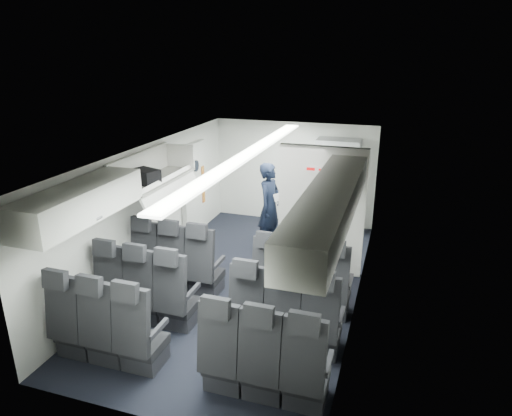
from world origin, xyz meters
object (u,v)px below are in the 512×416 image
Objects in this scene: galley_unit at (336,186)px; flight_attendant at (270,207)px; carry_on_bag at (146,177)px; seat_row_mid at (212,307)px; seat_row_rear at (181,348)px; boarding_door at (194,190)px; seat_row_front at (236,276)px.

flight_attendant is (-1.02, -1.29, -0.13)m from galley_unit.
seat_row_mid is at bearing -14.30° from carry_on_bag.
boarding_door is at bearing 112.87° from seat_row_rear.
boarding_door is at bearing 118.77° from seat_row_mid.
seat_row_mid is 1.75× the size of galley_unit.
carry_on_bag is (-1.43, 0.95, 1.37)m from seat_row_mid.
boarding_door is (-1.64, 3.89, 0.55)m from seat_row_rear.
seat_row_front is 1.00× the size of seat_row_mid.
galley_unit reaches higher than seat_row_mid.
seat_row_front is 2.01m from flight_attendant.
boarding_door is 1.13× the size of flight_attendant.
flight_attendant is (-0.07, 3.77, 0.42)m from seat_row_rear.
carry_on_bag reaches higher than seat_row_rear.
boarding_door reaches higher than seat_row_rear.
flight_attendant is 2.53m from carry_on_bag.
seat_row_front is at bearing 90.00° from seat_row_mid.
flight_attendant reaches higher than seat_row_rear.
seat_row_rear is 2.03× the size of flight_attendant.
seat_row_front is at bearing 17.38° from carry_on_bag.
flight_attendant is (-0.07, 2.87, 0.42)m from seat_row_mid.
seat_row_rear is 8.46× the size of carry_on_bag.
seat_row_front is 2.03× the size of flight_attendant.
seat_row_mid is at bearing -61.23° from boarding_door.
seat_row_mid and seat_row_rear have the same top height.
galley_unit is (0.95, 3.25, 0.55)m from seat_row_front.
carry_on_bag is (0.21, -2.04, 0.82)m from boarding_door.
flight_attendant is (1.57, -0.12, -0.13)m from boarding_door.
galley_unit reaches higher than seat_row_rear.
seat_row_rear is at bearing -67.13° from boarding_door.
boarding_door is at bearing 128.16° from seat_row_front.
carry_on_bag reaches higher than flight_attendant.
seat_row_front is 8.46× the size of carry_on_bag.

